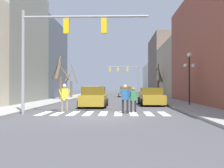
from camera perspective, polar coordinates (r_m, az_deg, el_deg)
name	(u,v)px	position (r m, az deg, el deg)	size (l,w,h in m)	color
ground_plane	(101,117)	(13.95, -2.41, -7.19)	(240.00, 240.00, 0.00)	#424247
sidewalk_right	(221,116)	(14.85, 22.55, -6.46)	(2.66, 90.00, 0.15)	gray
building_row_left	(5,52)	(28.65, -22.20, 6.53)	(6.00, 34.27, 11.79)	#BCB299
building_row_right	(182,65)	(42.34, 14.91, 3.97)	(6.00, 69.39, 11.98)	#934C3D
crosswalk_stripes	(103,113)	(15.76, -1.91, -6.43)	(7.65, 2.60, 0.01)	white
traffic_signal_near	(60,38)	(15.75, -11.22, 9.82)	(7.39, 0.28, 6.08)	gray
traffic_signal_far	(127,72)	(52.75, 3.19, 2.52)	(6.51, 0.28, 6.10)	gray
street_lamp_right_corner	(189,68)	(22.30, 16.48, 3.42)	(0.95, 0.36, 4.26)	black
car_parked_left_near	(94,97)	(20.78, -3.98, -2.95)	(2.13, 4.25, 1.62)	#A38423
car_at_intersection	(151,97)	(23.23, 8.53, -2.79)	(2.13, 4.85, 1.53)	#A38423
car_parked_right_mid	(125,92)	(42.61, 2.94, -1.75)	(2.20, 4.81, 1.67)	#A38423
car_parked_left_far	(93,94)	(29.25, -4.21, -2.21)	(2.11, 4.65, 1.71)	white
car_driving_away_lane	(94,92)	(48.35, -3.88, -1.67)	(1.97, 4.75, 1.56)	navy
pedestrian_on_right_sidewalk	(65,96)	(16.58, -10.30, -2.51)	(0.72, 0.42, 1.78)	#7A705B
pedestrian_near_right_corner	(125,96)	(15.84, 2.89, -2.70)	(0.73, 0.35, 1.73)	black
pedestrian_crossing_street	(133,98)	(16.39, 4.66, -2.98)	(0.67, 0.29, 1.56)	black
street_tree_left_near	(60,78)	(31.81, -11.34, 1.19)	(2.40, 2.58, 5.17)	brown
street_tree_right_near	(158,82)	(40.22, 10.06, 0.45)	(2.10, 2.29, 5.00)	brown
street_tree_right_mid	(71,83)	(37.51, -8.91, 0.14)	(1.75, 1.56, 4.68)	brown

